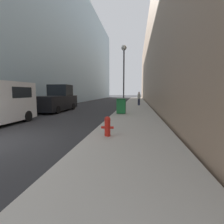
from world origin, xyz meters
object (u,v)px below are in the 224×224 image
lamppost (124,65)px  pedestrian_on_sidewalk (139,99)px  trash_bin (121,106)px  pickup_truck (57,100)px  fire_hydrant (107,126)px

lamppost → pedestrian_on_sidewalk: 5.67m
pedestrian_on_sidewalk → lamppost: bearing=-109.3°
trash_bin → pedestrian_on_sidewalk: pedestrian_on_sidewalk is taller
trash_bin → pickup_truck: 6.48m
lamppost → pedestrian_on_sidewalk: size_ratio=3.70×
lamppost → pedestrian_on_sidewalk: bearing=70.7°
fire_hydrant → trash_bin: 6.77m
trash_bin → pickup_truck: size_ratio=0.20×
pedestrian_on_sidewalk → fire_hydrant: bearing=-94.8°
fire_hydrant → pedestrian_on_sidewalk: bearing=85.2°
pickup_truck → lamppost: bearing=17.9°
lamppost → pickup_truck: lamppost is taller
fire_hydrant → pickup_truck: (-6.19, 8.98, 0.47)m
fire_hydrant → pickup_truck: size_ratio=0.13×
pickup_truck → trash_bin: bearing=-20.0°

